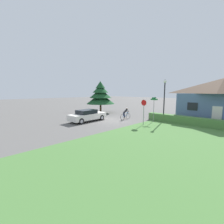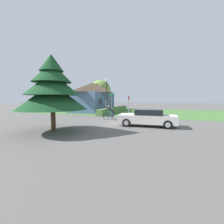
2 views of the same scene
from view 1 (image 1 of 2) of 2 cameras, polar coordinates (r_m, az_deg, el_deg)
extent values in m
plane|color=#5B5956|center=(18.52, -0.21, -3.23)|extent=(140.00, 140.00, 0.00)
cube|color=slate|center=(21.79, 36.21, 1.33)|extent=(8.74, 5.27, 3.32)
pyramid|color=brown|center=(21.72, 36.75, 8.01)|extent=(9.43, 5.69, 1.76)
cube|color=silver|center=(19.33, 35.03, -1.18)|extent=(0.90, 0.08, 2.00)
cube|color=black|center=(19.74, 28.30, 1.88)|extent=(1.10, 0.09, 0.90)
cube|color=#4C7A3D|center=(17.83, 30.58, -3.34)|extent=(11.54, 0.90, 0.86)
cube|color=silver|center=(18.19, -9.30, -1.62)|extent=(2.09, 4.71, 0.68)
cube|color=black|center=(18.02, -9.66, 0.11)|extent=(1.71, 2.27, 0.46)
cylinder|color=black|center=(19.83, -7.26, -1.58)|extent=(0.28, 0.68, 0.66)
cylinder|color=#ADADB2|center=(19.83, -7.26, -1.58)|extent=(0.27, 0.40, 0.38)
cylinder|color=black|center=(18.68, -4.01, -2.12)|extent=(0.28, 0.68, 0.66)
cylinder|color=#ADADB2|center=(18.68, -4.01, -2.12)|extent=(0.27, 0.40, 0.38)
cylinder|color=black|center=(17.95, -14.78, -2.77)|extent=(0.28, 0.68, 0.66)
cylinder|color=#ADADB2|center=(17.95, -14.78, -2.77)|extent=(0.27, 0.40, 0.38)
cylinder|color=black|center=(16.66, -11.70, -3.47)|extent=(0.28, 0.68, 0.66)
cylinder|color=#ADADB2|center=(16.66, -11.70, -3.47)|extent=(0.27, 0.40, 0.38)
torus|color=black|center=(18.88, 4.05, -1.95)|extent=(0.06, 0.75, 0.75)
torus|color=black|center=(19.67, 6.19, -1.58)|extent=(0.06, 0.75, 0.75)
cylinder|color=#1E66B2|center=(19.05, 4.60, -1.37)|extent=(0.04, 0.19, 0.58)
cylinder|color=#1E66B2|center=(19.34, 5.40, -1.11)|extent=(0.06, 0.68, 0.68)
cylinder|color=#1E66B2|center=(19.24, 5.27, -0.30)|extent=(0.06, 0.80, 0.12)
cylinder|color=#1E66B2|center=(19.01, 4.40, -2.07)|extent=(0.05, 0.36, 0.16)
cylinder|color=#1E66B2|center=(18.91, 4.25, -1.24)|extent=(0.04, 0.22, 0.46)
cylinder|color=#1E66B2|center=(19.60, 6.12, -0.82)|extent=(0.04, 0.12, 0.54)
cylinder|color=black|center=(19.53, 6.05, -0.05)|extent=(0.44, 0.04, 0.02)
ellipsoid|color=black|center=(18.95, 4.46, -0.48)|extent=(0.09, 0.20, 0.05)
cylinder|color=#262D4C|center=(18.97, 4.45, -1.04)|extent=(0.12, 0.26, 0.49)
cylinder|color=#262D4C|center=(19.10, 4.76, -1.23)|extent=(0.12, 0.26, 0.64)
cylinder|color=tan|center=(19.09, 4.59, -2.13)|extent=(0.08, 0.08, 0.30)
cylinder|color=tan|center=(19.19, 5.01, -2.37)|extent=(0.17, 0.08, 0.21)
cylinder|color=black|center=(19.13, 5.08, 0.33)|extent=(0.24, 0.73, 0.59)
cylinder|color=black|center=(19.32, 5.60, 0.41)|extent=(0.08, 0.26, 0.36)
cylinder|color=black|center=(19.54, 6.12, 0.48)|extent=(0.08, 0.26, 0.36)
sphere|color=tan|center=(19.32, 5.68, 1.42)|extent=(0.19, 0.19, 0.19)
ellipsoid|color=white|center=(19.31, 5.68, 1.57)|extent=(0.22, 0.18, 0.12)
cylinder|color=gray|center=(16.28, 11.91, -1.15)|extent=(0.07, 0.07, 2.11)
cylinder|color=red|center=(16.13, 12.04, 3.48)|extent=(0.62, 0.03, 0.62)
cylinder|color=silver|center=(16.13, 12.04, 3.48)|extent=(0.65, 0.02, 0.65)
cylinder|color=black|center=(18.66, 19.22, 3.48)|extent=(0.13, 0.13, 4.56)
sphere|color=white|center=(18.65, 19.55, 10.95)|extent=(0.34, 0.34, 0.34)
cone|color=black|center=(18.66, 19.58, 11.47)|extent=(0.21, 0.21, 0.14)
cylinder|color=gray|center=(18.22, 15.57, 0.41)|extent=(0.06, 0.06, 2.58)
cube|color=#197238|center=(18.11, 15.73, 4.64)|extent=(0.90, 0.03, 0.16)
cube|color=#197238|center=(18.10, 15.75, 5.15)|extent=(0.03, 0.90, 0.16)
cylinder|color=#4C3823|center=(25.09, -4.37, 1.41)|extent=(0.31, 0.31, 1.53)
cone|color=#194723|center=(24.97, -4.41, 5.18)|extent=(4.64, 4.64, 1.77)
cone|color=#194723|center=(24.94, -4.43, 7.17)|extent=(3.62, 3.62, 1.56)
cone|color=#194723|center=(24.95, -4.45, 8.89)|extent=(2.60, 2.60, 1.34)
cone|color=#194723|center=(24.97, -4.46, 10.34)|extent=(1.58, 1.58, 1.13)
camera|label=2|loc=(28.50, -26.99, 4.38)|focal=24.00mm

